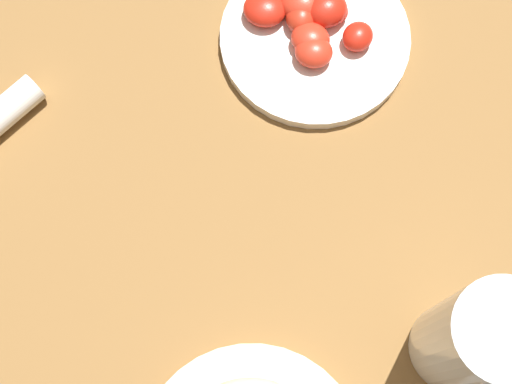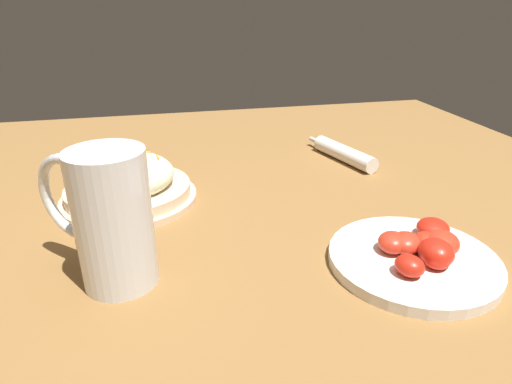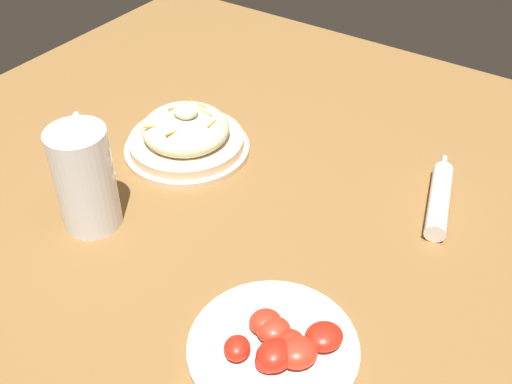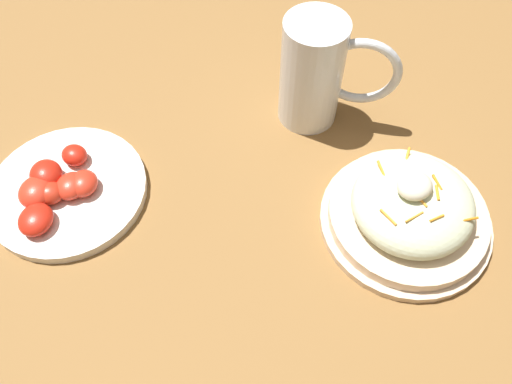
# 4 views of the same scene
# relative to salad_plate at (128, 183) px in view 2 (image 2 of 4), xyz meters

# --- Properties ---
(ground_plane) EXTENTS (1.43, 1.43, 0.00)m
(ground_plane) POSITION_rel_salad_plate_xyz_m (0.19, -0.12, -0.03)
(ground_plane) COLOR olive
(salad_plate) EXTENTS (0.23, 0.23, 0.10)m
(salad_plate) POSITION_rel_salad_plate_xyz_m (0.00, 0.00, 0.00)
(salad_plate) COLOR beige
(salad_plate) RESTS_ON ground_plane
(beer_mug) EXTENTS (0.14, 0.13, 0.17)m
(beer_mug) POSITION_rel_salad_plate_xyz_m (-0.01, -0.23, 0.04)
(beer_mug) COLOR white
(beer_mug) RESTS_ON ground_plane
(napkin_roll) EXTENTS (0.08, 0.20, 0.03)m
(napkin_roll) POSITION_rel_salad_plate_xyz_m (0.44, 0.11, -0.02)
(napkin_roll) COLOR white
(napkin_roll) RESTS_ON ground_plane
(tomato_plate) EXTENTS (0.22, 0.22, 0.05)m
(tomato_plate) POSITION_rel_salad_plate_xyz_m (0.37, -0.28, -0.02)
(tomato_plate) COLOR white
(tomato_plate) RESTS_ON ground_plane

